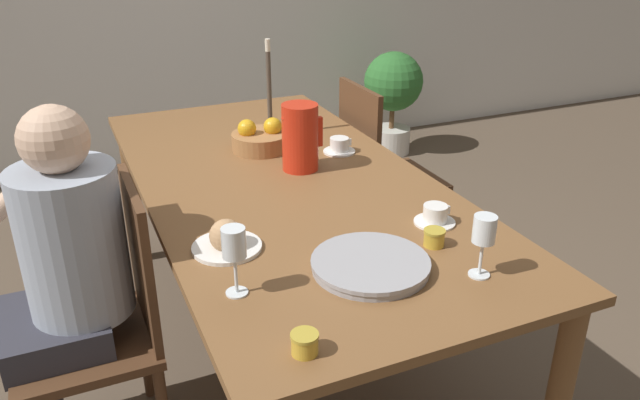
# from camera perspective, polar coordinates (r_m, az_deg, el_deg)

# --- Properties ---
(ground_plane) EXTENTS (20.00, 20.00, 0.00)m
(ground_plane) POSITION_cam_1_polar(r_m,az_deg,el_deg) (2.64, -2.81, -13.26)
(ground_plane) COLOR brown
(dining_table) EXTENTS (0.99, 2.08, 0.75)m
(dining_table) POSITION_cam_1_polar(r_m,az_deg,el_deg) (2.29, -3.15, -0.05)
(dining_table) COLOR brown
(dining_table) RESTS_ON ground_plane
(chair_person_side) EXTENTS (0.42, 0.42, 0.91)m
(chair_person_side) POSITION_cam_1_polar(r_m,az_deg,el_deg) (2.06, -18.84, -10.45)
(chair_person_side) COLOR #51331E
(chair_person_side) RESTS_ON ground_plane
(chair_opposite) EXTENTS (0.42, 0.42, 0.91)m
(chair_opposite) POSITION_cam_1_polar(r_m,az_deg,el_deg) (3.05, 5.53, 2.63)
(chair_opposite) COLOR #51331E
(chair_opposite) RESTS_ON ground_plane
(person_seated) EXTENTS (0.39, 0.41, 1.17)m
(person_seated) POSITION_cam_1_polar(r_m,az_deg,el_deg) (1.98, -22.31, -5.50)
(person_seated) COLOR #33333D
(person_seated) RESTS_ON ground_plane
(red_pitcher) EXTENTS (0.16, 0.13, 0.25)m
(red_pitcher) POSITION_cam_1_polar(r_m,az_deg,el_deg) (2.30, -1.83, 5.78)
(red_pitcher) COLOR red
(red_pitcher) RESTS_ON dining_table
(wine_glass_water) EXTENTS (0.06, 0.06, 0.19)m
(wine_glass_water) POSITION_cam_1_polar(r_m,az_deg,el_deg) (1.54, -7.88, -4.20)
(wine_glass_water) COLOR white
(wine_glass_water) RESTS_ON dining_table
(wine_glass_juice) EXTENTS (0.06, 0.06, 0.17)m
(wine_glass_juice) POSITION_cam_1_polar(r_m,az_deg,el_deg) (1.66, 14.77, -2.94)
(wine_glass_juice) COLOR white
(wine_glass_juice) RESTS_ON dining_table
(teacup_near_person) EXTENTS (0.13, 0.13, 0.06)m
(teacup_near_person) POSITION_cam_1_polar(r_m,az_deg,el_deg) (1.95, 10.48, -1.42)
(teacup_near_person) COLOR white
(teacup_near_person) RESTS_ON dining_table
(teacup_across) EXTENTS (0.13, 0.13, 0.06)m
(teacup_across) POSITION_cam_1_polar(r_m,az_deg,el_deg) (2.50, 1.78, 4.94)
(teacup_across) COLOR white
(teacup_across) RESTS_ON dining_table
(serving_tray) EXTENTS (0.32, 0.32, 0.03)m
(serving_tray) POSITION_cam_1_polar(r_m,az_deg,el_deg) (1.69, 4.63, -5.91)
(serving_tray) COLOR #9E9EA3
(serving_tray) RESTS_ON dining_table
(bread_plate) EXTENTS (0.20, 0.20, 0.10)m
(bread_plate) POSITION_cam_1_polar(r_m,az_deg,el_deg) (1.79, -8.56, -3.61)
(bread_plate) COLOR white
(bread_plate) RESTS_ON dining_table
(jam_jar_amber) EXTENTS (0.06, 0.06, 0.05)m
(jam_jar_amber) POSITION_cam_1_polar(r_m,az_deg,el_deg) (1.82, 10.40, -3.33)
(jam_jar_amber) COLOR gold
(jam_jar_amber) RESTS_ON dining_table
(jam_jar_red) EXTENTS (0.06, 0.06, 0.05)m
(jam_jar_red) POSITION_cam_1_polar(r_m,az_deg,el_deg) (1.39, -1.41, -12.87)
(jam_jar_red) COLOR gold
(jam_jar_red) RESTS_ON dining_table
(fruit_bowl) EXTENTS (0.23, 0.23, 0.13)m
(fruit_bowl) POSITION_cam_1_polar(r_m,az_deg,el_deg) (2.54, -5.47, 5.58)
(fruit_bowl) COLOR #9E6B3D
(fruit_bowl) RESTS_ON dining_table
(candlestick_tall) EXTENTS (0.06, 0.06, 0.41)m
(candlestick_tall) POSITION_cam_1_polar(r_m,az_deg,el_deg) (2.67, -4.64, 9.34)
(candlestick_tall) COLOR #4C4238
(candlestick_tall) RESTS_ON dining_table
(potted_plant) EXTENTS (0.42, 0.42, 0.74)m
(potted_plant) POSITION_cam_1_polar(r_m,az_deg,el_deg) (4.55, 6.69, 9.83)
(potted_plant) COLOR beige
(potted_plant) RESTS_ON ground_plane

